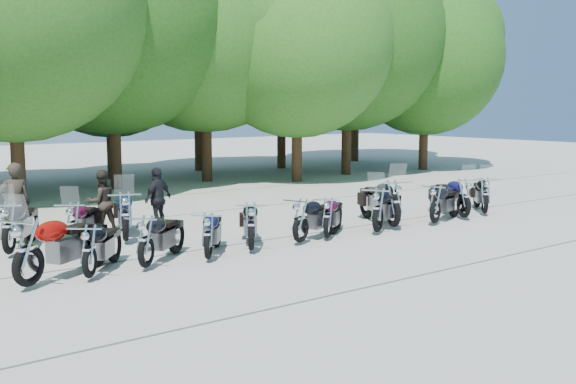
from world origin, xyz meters
TOP-DOWN VIEW (x-y plane):
  - ground at (0.00, 0.00)m, footprint 90.00×90.00m
  - tree_3 at (-3.57, 11.24)m, footprint 8.70×8.70m
  - tree_4 at (0.54, 13.09)m, footprint 9.13×9.13m
  - tree_5 at (4.61, 13.20)m, footprint 9.04×9.04m
  - tree_6 at (7.55, 10.82)m, footprint 8.00×8.00m
  - tree_7 at (11.20, 11.78)m, footprint 8.79×8.79m
  - tree_8 at (15.83, 11.20)m, footprint 7.53×7.53m
  - tree_12 at (1.80, 16.47)m, footprint 7.88×7.88m
  - tree_13 at (6.69, 17.47)m, footprint 8.31×8.31m
  - tree_14 at (10.68, 16.09)m, footprint 8.02×8.02m
  - tree_15 at (16.61, 17.02)m, footprint 9.67×9.67m
  - motorcycle_0 at (-6.46, 0.40)m, footprint 2.58×1.98m
  - motorcycle_1 at (-5.39, 0.37)m, footprint 1.80×2.00m
  - motorcycle_2 at (-4.23, 0.46)m, footprint 2.07×1.91m
  - motorcycle_3 at (-2.90, 0.38)m, footprint 1.74×1.99m
  - motorcycle_4 at (-1.74, 0.53)m, footprint 1.76×2.22m
  - motorcycle_5 at (-0.36, 0.55)m, footprint 2.24×1.36m
  - motorcycle_6 at (0.48, 0.58)m, footprint 1.98×1.78m
  - motorcycle_7 at (1.92, 0.36)m, footprint 2.38×1.76m
  - motorcycle_8 at (2.72, 0.60)m, footprint 1.70×2.67m
  - motorcycle_9 at (4.06, 0.36)m, footprint 2.28×1.40m
  - motorcycle_10 at (5.37, 0.46)m, footprint 1.58×2.42m
  - motorcycle_11 at (6.43, 0.55)m, footprint 2.06×2.06m
  - motorcycle_12 at (-6.02, 3.28)m, footprint 1.83×2.36m
  - motorcycle_13 at (-4.73, 3.03)m, footprint 1.81×2.14m
  - motorcycle_14 at (-3.50, 3.09)m, footprint 1.62×2.52m
  - rider_0 at (-5.50, 4.59)m, footprint 0.75×0.54m
  - rider_1 at (-3.43, 4.67)m, footprint 0.80×0.64m
  - rider_2 at (-2.09, 4.25)m, footprint 1.03×0.75m

SIDE VIEW (x-z plane):
  - ground at x=0.00m, z-range 0.00..0.00m
  - motorcycle_3 at x=-2.90m, z-range 0.00..1.15m
  - motorcycle_6 at x=0.48m, z-range 0.00..1.16m
  - motorcycle_1 at x=-5.39m, z-range 0.00..1.17m
  - motorcycle_5 at x=-0.36m, z-range 0.00..1.21m
  - motorcycle_2 at x=-4.23m, z-range 0.00..1.23m
  - motorcycle_13 at x=-4.73m, z-range 0.00..1.23m
  - motorcycle_9 at x=4.06m, z-range 0.00..1.24m
  - motorcycle_4 at x=-1.74m, z-range 0.00..1.25m
  - motorcycle_11 at x=6.43m, z-range 0.00..1.26m
  - motorcycle_7 at x=1.92m, z-range 0.00..1.32m
  - motorcycle_10 at x=5.37m, z-range 0.00..1.32m
  - motorcycle_12 at x=-6.02m, z-range 0.00..1.32m
  - motorcycle_14 at x=-3.50m, z-range 0.00..1.37m
  - motorcycle_0 at x=-6.46m, z-range 0.00..1.44m
  - motorcycle_8 at x=2.72m, z-range 0.00..1.45m
  - rider_1 at x=-3.43m, z-range 0.00..1.59m
  - rider_2 at x=-2.09m, z-range 0.00..1.62m
  - rider_0 at x=-5.50m, z-range 0.00..1.89m
  - tree_8 at x=15.83m, z-range 0.85..10.10m
  - tree_12 at x=1.80m, z-range 0.89..10.56m
  - tree_6 at x=7.55m, z-range 0.90..10.72m
  - tree_14 at x=10.68m, z-range 0.91..10.75m
  - tree_13 at x=6.69m, z-range 0.94..11.14m
  - tree_3 at x=-3.57m, z-range 0.98..11.66m
  - tree_7 at x=11.20m, z-range 0.99..11.79m
  - tree_5 at x=4.61m, z-range 1.02..12.12m
  - tree_4 at x=0.54m, z-range 1.03..12.24m
  - tree_15 at x=16.61m, z-range 1.09..12.96m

